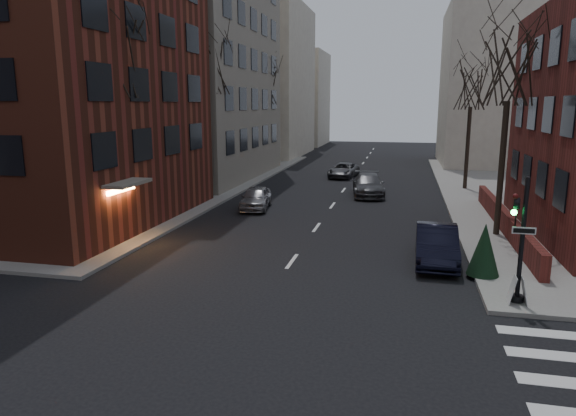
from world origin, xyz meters
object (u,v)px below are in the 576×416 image
object	(u,v)px
tree_left_b	(209,64)
tree_right_b	(472,86)
tree_left_a	(111,55)
streetlamp_far	(276,125)
car_lane_far	(344,170)
traffic_signal	(519,248)
sandwich_board	(518,290)
tree_right_a	(510,65)
parked_sedan	(436,245)
car_lane_gray	(368,185)
evergreen_shrub	(484,249)
car_lane_silver	(256,198)
streetlamp_near	(197,138)
tree_left_c	(264,85)

from	to	relation	value
tree_left_b	tree_right_b	distance (m)	18.64
tree_right_b	tree_left_a	bearing A→B (deg)	-134.36
streetlamp_far	car_lane_far	world-z (taller)	streetlamp_far
traffic_signal	sandwich_board	size ratio (longest dim) A/B	4.49
tree_left_b	streetlamp_far	world-z (taller)	tree_left_b
tree_right_a	parked_sedan	distance (m)	9.28
tree_right_b	streetlamp_far	xyz separation A→B (m)	(-17.00, 10.00, -3.35)
car_lane_gray	traffic_signal	bearing A→B (deg)	-79.47
car_lane_gray	car_lane_far	size ratio (longest dim) A/B	1.15
car_lane_far	evergreen_shrub	bearing A→B (deg)	-65.54
traffic_signal	car_lane_silver	distance (m)	17.93
parked_sedan	car_lane_far	world-z (taller)	parked_sedan
traffic_signal	car_lane_gray	xyz separation A→B (m)	(-6.00, 19.14, -1.16)
tree_left_a	streetlamp_far	size ratio (longest dim) A/B	1.63
streetlamp_near	car_lane_far	size ratio (longest dim) A/B	1.40
tree_left_b	tree_right_b	world-z (taller)	tree_left_b
streetlamp_far	sandwich_board	distance (m)	37.09
parked_sedan	sandwich_board	xyz separation A→B (m)	(2.25, -4.30, -0.16)
tree_left_c	tree_right_b	size ratio (longest dim) A/B	1.06
tree_left_a	tree_left_b	world-z (taller)	tree_left_b
traffic_signal	tree_left_c	world-z (taller)	tree_left_c
tree_right_a	traffic_signal	bearing A→B (deg)	-95.47
tree_left_b	tree_right_a	xyz separation A→B (m)	(17.60, -8.00, -0.88)
traffic_signal	tree_right_a	world-z (taller)	tree_right_a
parked_sedan	tree_left_c	bearing A→B (deg)	119.26
tree_right_b	streetlamp_near	size ratio (longest dim) A/B	1.46
parked_sedan	traffic_signal	bearing A→B (deg)	-60.90
traffic_signal	car_lane_far	xyz separation A→B (m)	(-8.74, 27.74, -1.28)
tree_right_b	car_lane_gray	world-z (taller)	tree_right_b
car_lane_silver	sandwich_board	distance (m)	18.04
tree_left_c	sandwich_board	distance (m)	36.18
tree_left_a	tree_left_c	bearing A→B (deg)	90.00
tree_left_c	streetlamp_near	world-z (taller)	tree_left_c
tree_left_a	tree_right_a	world-z (taller)	tree_left_a
traffic_signal	tree_right_b	xyz separation A→B (m)	(0.86, 23.01, 5.68)
car_lane_gray	car_lane_far	distance (m)	9.03
car_lane_gray	sandwich_board	distance (m)	20.24
streetlamp_far	evergreen_shrub	xyz separation A→B (m)	(15.50, -30.50, -3.12)
tree_right_a	evergreen_shrub	world-z (taller)	tree_right_a
parked_sedan	car_lane_far	bearing A→B (deg)	106.32
tree_left_a	parked_sedan	size ratio (longest dim) A/B	2.23
traffic_signal	tree_left_b	world-z (taller)	tree_left_b
tree_left_b	parked_sedan	distance (m)	21.06
parked_sedan	streetlamp_far	bearing A→B (deg)	116.62
tree_left_b	car_lane_gray	size ratio (longest dim) A/B	2.10
tree_right_b	streetlamp_near	xyz separation A→B (m)	(-17.00, -10.00, -3.35)
tree_left_c	tree_right_b	world-z (taller)	tree_left_c
streetlamp_far	tree_right_a	bearing A→B (deg)	-54.69
sandwich_board	parked_sedan	bearing A→B (deg)	119.08
tree_left_a	car_lane_gray	bearing A→B (deg)	52.77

